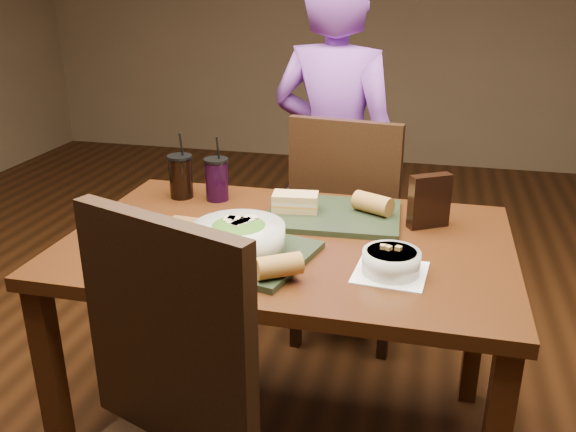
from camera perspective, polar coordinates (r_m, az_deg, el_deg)
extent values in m
cube|color=#3F1E0C|center=(1.94, -21.04, -15.38)|extent=(0.06, 0.06, 0.71)
cube|color=#3F1E0C|center=(2.49, -11.53, -5.75)|extent=(0.06, 0.06, 0.71)
cube|color=#3F1E0C|center=(2.29, 17.26, -8.84)|extent=(0.06, 0.06, 0.71)
cube|color=#3F1E0C|center=(1.82, 0.00, -2.64)|extent=(1.30, 0.85, 0.04)
cube|color=black|center=(1.33, -11.28, -10.97)|extent=(0.44, 0.19, 0.53)
cube|color=black|center=(2.59, 5.67, -1.73)|extent=(0.48, 0.48, 0.04)
cube|color=black|center=(2.31, 5.21, 2.73)|extent=(0.43, 0.10, 0.51)
cube|color=black|center=(2.56, 0.76, -7.87)|extent=(0.04, 0.04, 0.44)
cube|color=black|center=(2.52, 9.04, -8.74)|extent=(0.04, 0.04, 0.44)
cube|color=black|center=(2.88, 2.40, -4.39)|extent=(0.04, 0.04, 0.44)
cube|color=black|center=(2.84, 9.72, -5.10)|extent=(0.04, 0.04, 0.44)
imported|color=purple|center=(2.58, 4.37, 5.47)|extent=(0.63, 0.48, 1.53)
cube|color=black|center=(1.71, -5.16, -3.33)|extent=(0.48, 0.41, 0.02)
cube|color=black|center=(1.96, 4.27, 0.09)|extent=(0.44, 0.34, 0.02)
cylinder|color=silver|center=(1.68, -4.61, -2.04)|extent=(0.25, 0.25, 0.07)
ellipsoid|color=#427219|center=(1.67, -4.62, -1.57)|extent=(0.21, 0.21, 0.06)
cube|color=beige|center=(1.69, -3.61, -0.24)|extent=(0.05, 0.05, 0.01)
cube|color=beige|center=(1.69, -5.47, -0.31)|extent=(0.04, 0.05, 0.01)
cube|color=beige|center=(1.67, -3.97, -0.52)|extent=(0.05, 0.05, 0.01)
cube|color=beige|center=(1.69, -4.98, -0.28)|extent=(0.04, 0.03, 0.01)
cube|color=beige|center=(1.66, -5.03, -0.75)|extent=(0.05, 0.05, 0.01)
cube|color=beige|center=(1.67, -4.16, -0.54)|extent=(0.03, 0.04, 0.01)
cube|color=beige|center=(1.66, -4.75, -0.76)|extent=(0.04, 0.05, 0.01)
cube|color=white|center=(1.62, 9.56, -5.24)|extent=(0.20, 0.20, 0.00)
cylinder|color=silver|center=(1.61, 9.63, -4.23)|extent=(0.15, 0.15, 0.06)
cylinder|color=black|center=(1.60, 9.68, -3.48)|extent=(0.13, 0.13, 0.01)
cube|color=#B28947|center=(1.60, 9.38, -2.97)|extent=(0.02, 0.02, 0.01)
cube|color=#B28947|center=(1.60, 10.30, -2.98)|extent=(0.02, 0.02, 0.01)
cube|color=#B28947|center=(1.60, 8.89, -2.86)|extent=(0.02, 0.02, 0.01)
cube|color=#593819|center=(1.78, -9.41, -1.94)|extent=(0.12, 0.09, 0.02)
cube|color=#3F721E|center=(1.77, -9.43, -1.55)|extent=(0.12, 0.09, 0.01)
cube|color=beige|center=(1.77, -9.45, -1.21)|extent=(0.12, 0.09, 0.01)
cube|color=#593819|center=(1.76, -9.48, -0.79)|extent=(0.12, 0.09, 0.02)
cube|color=tan|center=(1.97, 0.69, 0.81)|extent=(0.15, 0.10, 0.02)
cube|color=orange|center=(1.97, 0.69, 1.17)|extent=(0.15, 0.10, 0.01)
cube|color=beige|center=(1.96, 0.69, 1.40)|extent=(0.15, 0.10, 0.01)
cube|color=tan|center=(1.96, 0.69, 1.83)|extent=(0.15, 0.10, 0.02)
cylinder|color=#AD7533|center=(1.53, -0.86, -4.69)|extent=(0.13, 0.11, 0.06)
cylinder|color=#AD7533|center=(1.96, 7.95, 1.16)|extent=(0.14, 0.11, 0.06)
cylinder|color=black|center=(2.16, -9.99, 3.55)|extent=(0.08, 0.08, 0.14)
cylinder|color=black|center=(2.14, -10.12, 5.48)|extent=(0.09, 0.09, 0.01)
cylinder|color=black|center=(2.12, -9.96, 6.54)|extent=(0.01, 0.02, 0.09)
cylinder|color=black|center=(2.12, -6.68, 3.31)|extent=(0.08, 0.08, 0.14)
cylinder|color=black|center=(2.10, -6.76, 5.23)|extent=(0.08, 0.08, 0.01)
cylinder|color=black|center=(2.08, -6.58, 6.28)|extent=(0.01, 0.02, 0.09)
cube|color=black|center=(1.91, 13.08, 1.36)|extent=(0.13, 0.10, 0.17)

